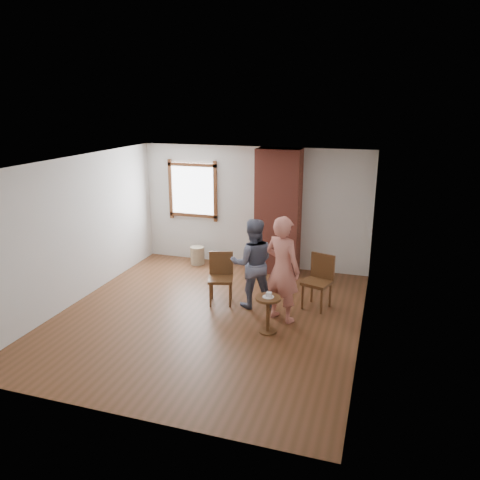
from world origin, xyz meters
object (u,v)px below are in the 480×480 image
person_pink (282,269)px  dining_chair_left (221,275)px  side_table (268,309)px  dining_chair_right (319,278)px  man (253,263)px  stoneware_crock (197,255)px

person_pink → dining_chair_left: bearing=6.1°
dining_chair_left → side_table: size_ratio=1.53×
dining_chair_left → dining_chair_right: (1.71, 0.32, 0.02)m
man → dining_chair_left: bearing=-21.1°
side_table → man: man is taller
dining_chair_right → side_table: size_ratio=1.58×
person_pink → dining_chair_right: bearing=-103.2°
stoneware_crock → person_pink: 3.28m
dining_chair_right → person_pink: person_pink is taller
dining_chair_left → person_pink: person_pink is taller
stoneware_crock → dining_chair_left: (1.19, -1.76, 0.32)m
side_table → man: 1.10m
dining_chair_right → man: 1.20m
dining_chair_right → man: (-1.12, -0.32, 0.27)m
stoneware_crock → man: bearing=-44.6°
stoneware_crock → person_pink: size_ratio=0.22×
person_pink → side_table: bearing=102.3°
man → stoneware_crock: bearing=-65.5°
stoneware_crock → man: size_ratio=0.25×
dining_chair_left → dining_chair_right: dining_chair_right is taller
stoneware_crock → side_table: side_table is taller
side_table → person_pink: 0.72m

